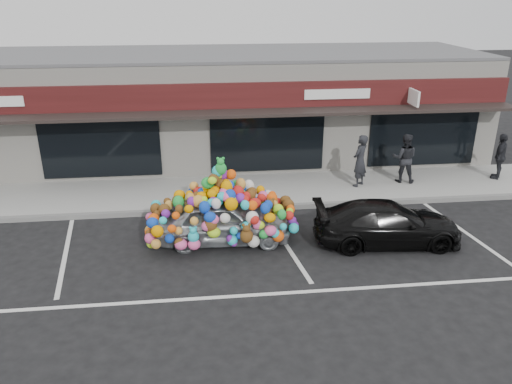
{
  "coord_description": "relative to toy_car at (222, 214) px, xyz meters",
  "views": [
    {
      "loc": [
        0.6,
        -12.13,
        6.64
      ],
      "look_at": [
        2.12,
        1.4,
        1.09
      ],
      "focal_mm": 35.0,
      "sensor_mm": 36.0,
      "label": 1
    }
  ],
  "objects": [
    {
      "name": "ground",
      "position": [
        -1.08,
        -0.53,
        -0.81
      ],
      "size": [
        90.0,
        90.0,
        0.0
      ],
      "primitive_type": "plane",
      "color": "black",
      "rests_on": "ground"
    },
    {
      "name": "toy_car",
      "position": [
        0.0,
        0.0,
        0.0
      ],
      "size": [
        2.81,
        4.16,
        2.39
      ],
      "rotation": [
        0.0,
        0.0,
        1.54
      ],
      "color": "gray",
      "rests_on": "ground"
    },
    {
      "name": "black_sedan",
      "position": [
        4.56,
        -0.63,
        -0.22
      ],
      "size": [
        1.92,
        4.18,
        1.18
      ],
      "primitive_type": "imported",
      "rotation": [
        0.0,
        0.0,
        1.51
      ],
      "color": "black",
      "rests_on": "ground"
    },
    {
      "name": "kerb",
      "position": [
        -1.08,
        1.97,
        -0.74
      ],
      "size": [
        26.0,
        0.18,
        0.16
      ],
      "primitive_type": "cube",
      "color": "slate",
      "rests_on": "ground"
    },
    {
      "name": "parking_stripe_right",
      "position": [
        7.12,
        -0.33,
        -0.81
      ],
      "size": [
        0.73,
        4.37,
        0.01
      ],
      "primitive_type": "cube",
      "rotation": [
        0.0,
        0.0,
        0.14
      ],
      "color": "silver",
      "rests_on": "ground"
    },
    {
      "name": "pedestrian_a",
      "position": [
        4.99,
        3.36,
        0.27
      ],
      "size": [
        0.79,
        0.79,
        1.85
      ],
      "primitive_type": "imported",
      "rotation": [
        0.0,
        0.0,
        3.92
      ],
      "color": "black",
      "rests_on": "sidewalk"
    },
    {
      "name": "sidewalk",
      "position": [
        -1.08,
        3.47,
        -0.74
      ],
      "size": [
        26.0,
        3.0,
        0.15
      ],
      "primitive_type": "cube",
      "color": "#9B9B95",
      "rests_on": "ground"
    },
    {
      "name": "lane_line",
      "position": [
        0.92,
        -2.83,
        -0.81
      ],
      "size": [
        14.0,
        0.12,
        0.01
      ],
      "primitive_type": "cube",
      "color": "silver",
      "rests_on": "ground"
    },
    {
      "name": "parking_stripe_left",
      "position": [
        -4.28,
        -0.33,
        -0.81
      ],
      "size": [
        0.73,
        4.37,
        0.01
      ],
      "primitive_type": "cube",
      "rotation": [
        0.0,
        0.0,
        0.14
      ],
      "color": "silver",
      "rests_on": "ground"
    },
    {
      "name": "pedestrian_b",
      "position": [
        6.69,
        3.58,
        0.23
      ],
      "size": [
        1.04,
        0.92,
        1.78
      ],
      "primitive_type": "imported",
      "rotation": [
        0.0,
        0.0,
        2.8
      ],
      "color": "black",
      "rests_on": "sidewalk"
    },
    {
      "name": "pedestrian_c",
      "position": [
        10.31,
        3.53,
        0.18
      ],
      "size": [
        1.03,
        0.95,
        1.69
      ],
      "primitive_type": "imported",
      "rotation": [
        0.0,
        0.0,
        4.02
      ],
      "color": "black",
      "rests_on": "sidewalk"
    },
    {
      "name": "shop_building",
      "position": [
        -1.08,
        7.91,
        1.35
      ],
      "size": [
        24.0,
        7.2,
        4.31
      ],
      "color": "silver",
      "rests_on": "ground"
    },
    {
      "name": "parking_stripe_mid",
      "position": [
        1.72,
        -0.33,
        -0.81
      ],
      "size": [
        0.73,
        4.37,
        0.01
      ],
      "primitive_type": "cube",
      "rotation": [
        0.0,
        0.0,
        0.14
      ],
      "color": "silver",
      "rests_on": "ground"
    }
  ]
}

